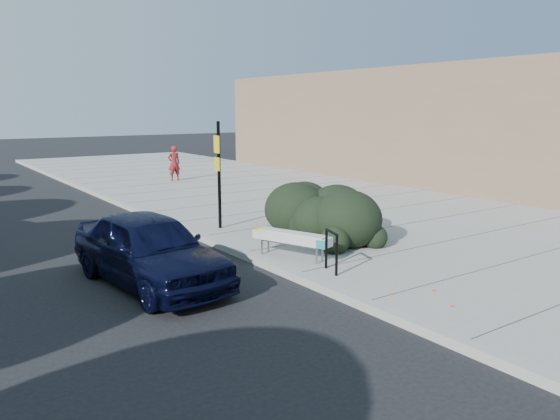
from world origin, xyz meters
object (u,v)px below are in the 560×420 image
at_px(sedan_navy, 150,249).
at_px(pedestrian, 174,163).
at_px(bench, 291,238).
at_px(bike_rack, 331,247).
at_px(sign_post, 218,169).

relative_size(sedan_navy, pedestrian, 2.65).
distance_m(bench, bike_rack, 1.33).
bearing_deg(sign_post, bench, -88.43).
distance_m(bench, sedan_navy, 3.13).
height_order(sign_post, sedan_navy, sign_post).
distance_m(bench, pedestrian, 14.12).
height_order(bench, sedan_navy, sedan_navy).
xyz_separation_m(bench, pedestrian, (3.41, 13.70, 0.34)).
bearing_deg(pedestrian, bike_rack, 81.18).
bearing_deg(sedan_navy, bike_rack, -35.71).
bearing_deg(bench, sign_post, 66.21).
xyz_separation_m(bench, sign_post, (0.19, 3.62, 1.19)).
bearing_deg(bike_rack, sedan_navy, 167.78).
distance_m(sign_post, pedestrian, 10.62).
xyz_separation_m(sign_post, pedestrian, (3.22, 10.08, -0.85)).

